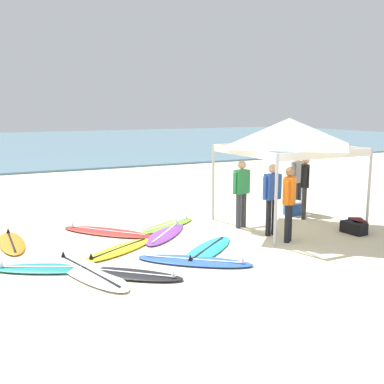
# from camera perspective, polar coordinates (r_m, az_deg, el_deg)

# --- Properties ---
(ground_plane) EXTENTS (80.00, 80.00, 0.00)m
(ground_plane) POSITION_cam_1_polar(r_m,az_deg,el_deg) (10.69, 3.58, -6.21)
(ground_plane) COLOR beige
(sea) EXTENTS (80.00, 36.00, 0.10)m
(sea) POSITION_cam_1_polar(r_m,az_deg,el_deg) (40.94, -19.52, 5.50)
(sea) COLOR #568499
(sea) RESTS_ON ground
(canopy_tent) EXTENTS (2.90, 2.90, 2.75)m
(canopy_tent) POSITION_cam_1_polar(r_m,az_deg,el_deg) (12.15, 11.64, 7.03)
(canopy_tent) COLOR #B7B7BC
(canopy_tent) RESTS_ON ground
(surfboard_red) EXTENTS (2.10, 2.28, 0.19)m
(surfboard_red) POSITION_cam_1_polar(r_m,az_deg,el_deg) (11.68, -10.27, -4.74)
(surfboard_red) COLOR red
(surfboard_red) RESTS_ON ground
(surfboard_yellow) EXTENTS (2.02, 1.49, 0.19)m
(surfboard_yellow) POSITION_cam_1_polar(r_m,az_deg,el_deg) (10.21, -8.81, -6.90)
(surfboard_yellow) COLOR yellow
(surfboard_yellow) RESTS_ON ground
(surfboard_cyan) EXTENTS (2.09, 1.86, 0.19)m
(surfboard_cyan) POSITION_cam_1_polar(r_m,az_deg,el_deg) (10.11, 1.88, -6.95)
(surfboard_cyan) COLOR #23B2CC
(surfboard_cyan) RESTS_ON ground
(surfboard_teal) EXTENTS (2.15, 1.48, 0.19)m
(surfboard_teal) POSITION_cam_1_polar(r_m,az_deg,el_deg) (9.37, -17.04, -8.81)
(surfboard_teal) COLOR #19847F
(surfboard_teal) RESTS_ON ground
(surfboard_lime) EXTENTS (1.99, 1.39, 0.19)m
(surfboard_lime) POSITION_cam_1_polar(r_m,az_deg,el_deg) (12.11, -2.95, -4.04)
(surfboard_lime) COLOR #7AD12D
(surfboard_lime) RESTS_ON ground
(surfboard_orange) EXTENTS (0.57, 2.00, 0.19)m
(surfboard_orange) POSITION_cam_1_polar(r_m,az_deg,el_deg) (11.32, -20.95, -5.74)
(surfboard_orange) COLOR orange
(surfboard_orange) RESTS_ON ground
(surfboard_black) EXTENTS (1.91, 1.80, 0.19)m
(surfboard_black) POSITION_cam_1_polar(r_m,az_deg,el_deg) (8.76, -7.57, -9.79)
(surfboard_black) COLOR black
(surfboard_black) RESTS_ON ground
(surfboard_blue) EXTENTS (2.19, 1.97, 0.19)m
(surfboard_blue) POSITION_cam_1_polar(r_m,az_deg,el_deg) (9.39, 0.33, -8.31)
(surfboard_blue) COLOR blue
(surfboard_blue) RESTS_ON ground
(surfboard_purple) EXTENTS (1.89, 2.00, 0.19)m
(surfboard_purple) POSITION_cam_1_polar(r_m,az_deg,el_deg) (11.37, -3.20, -5.00)
(surfboard_purple) COLOR purple
(surfboard_purple) RESTS_ON ground
(surfboard_white) EXTENTS (1.27, 2.65, 0.19)m
(surfboard_white) POSITION_cam_1_polar(r_m,az_deg,el_deg) (9.01, -12.39, -9.37)
(surfboard_white) COLOR white
(surfboard_white) RESTS_ON ground
(person_green) EXTENTS (0.54, 0.28, 1.71)m
(person_green) POSITION_cam_1_polar(r_m,az_deg,el_deg) (11.90, 5.99, 0.34)
(person_green) COLOR #383842
(person_green) RESTS_ON ground
(person_orange) EXTENTS (0.45, 0.40, 1.71)m
(person_orange) POSITION_cam_1_polar(r_m,az_deg,el_deg) (10.80, 11.65, -0.83)
(person_orange) COLOR black
(person_orange) RESTS_ON ground
(person_black) EXTENTS (0.40, 0.45, 1.71)m
(person_black) POSITION_cam_1_polar(r_m,az_deg,el_deg) (13.16, 13.46, 1.07)
(person_black) COLOR #2D2D33
(person_black) RESTS_ON ground
(person_grey) EXTENTS (0.54, 0.29, 1.71)m
(person_grey) POSITION_cam_1_polar(r_m,az_deg,el_deg) (13.93, 12.65, 1.60)
(person_grey) COLOR #2D2D33
(person_grey) RESTS_ON ground
(person_blue) EXTENTS (0.55, 0.25, 1.71)m
(person_blue) POSITION_cam_1_polar(r_m,az_deg,el_deg) (11.26, 9.65, -0.31)
(person_blue) COLOR black
(person_blue) RESTS_ON ground
(gear_bag_near_tent) EXTENTS (0.37, 0.62, 0.28)m
(gear_bag_near_tent) POSITION_cam_1_polar(r_m,az_deg,el_deg) (12.10, 18.94, -4.11)
(gear_bag_near_tent) COLOR black
(gear_bag_near_tent) RESTS_ON ground
(gear_bag_by_pole) EXTENTS (0.57, 0.68, 0.28)m
(gear_bag_by_pole) POSITION_cam_1_polar(r_m,az_deg,el_deg) (12.37, 19.36, -3.83)
(gear_bag_by_pole) COLOR #4C1919
(gear_bag_by_pole) RESTS_ON ground
(cooler_box) EXTENTS (0.50, 0.36, 0.39)m
(cooler_box) POSITION_cam_1_polar(r_m,az_deg,el_deg) (13.69, 12.18, -1.91)
(cooler_box) COLOR #2D60B7
(cooler_box) RESTS_ON ground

